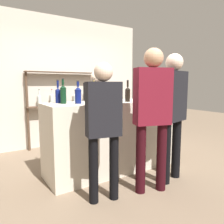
% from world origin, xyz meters
% --- Properties ---
extents(ground_plane, '(16.00, 16.00, 0.00)m').
position_xyz_m(ground_plane, '(0.00, 0.00, 0.00)').
color(ground_plane, '#7A6651').
extents(bar_counter, '(2.07, 0.67, 1.09)m').
position_xyz_m(bar_counter, '(0.00, 0.00, 0.55)').
color(bar_counter, beige).
rests_on(bar_counter, ground_plane).
extents(back_wall, '(3.67, 0.12, 2.80)m').
position_xyz_m(back_wall, '(0.00, 1.94, 1.40)').
color(back_wall, beige).
rests_on(back_wall, ground_plane).
extents(back_shelf, '(1.85, 0.18, 1.62)m').
position_xyz_m(back_shelf, '(-0.01, 1.76, 1.07)').
color(back_shelf, '#4C3828').
rests_on(back_shelf, ground_plane).
extents(counter_bottle_0, '(0.07, 0.07, 0.32)m').
position_xyz_m(counter_bottle_0, '(-0.29, 0.03, 1.22)').
color(counter_bottle_0, '#0F1956').
rests_on(counter_bottle_0, bar_counter).
extents(counter_bottle_1, '(0.08, 0.08, 0.33)m').
position_xyz_m(counter_bottle_1, '(0.18, -0.15, 1.21)').
color(counter_bottle_1, black).
rests_on(counter_bottle_1, bar_counter).
extents(counter_bottle_2, '(0.07, 0.07, 0.32)m').
position_xyz_m(counter_bottle_2, '(0.86, -0.19, 1.21)').
color(counter_bottle_2, black).
rests_on(counter_bottle_2, bar_counter).
extents(counter_bottle_3, '(0.08, 0.08, 0.34)m').
position_xyz_m(counter_bottle_3, '(-0.76, 0.05, 1.23)').
color(counter_bottle_3, black).
rests_on(counter_bottle_3, bar_counter).
extents(counter_bottle_4, '(0.08, 0.08, 0.33)m').
position_xyz_m(counter_bottle_4, '(-0.79, 0.18, 1.21)').
color(counter_bottle_4, '#0F1956').
rests_on(counter_bottle_4, bar_counter).
extents(counter_bottle_5, '(0.09, 0.09, 0.31)m').
position_xyz_m(counter_bottle_5, '(-0.58, -0.05, 1.22)').
color(counter_bottle_5, '#0F1956').
rests_on(counter_bottle_5, bar_counter).
extents(wine_glass, '(0.08, 0.08, 0.16)m').
position_xyz_m(wine_glass, '(0.04, 0.13, 1.21)').
color(wine_glass, silver).
rests_on(wine_glass, bar_counter).
extents(cork_jar, '(0.11, 0.11, 0.17)m').
position_xyz_m(cork_jar, '(-0.32, -0.17, 1.18)').
color(cork_jar, silver).
rests_on(cork_jar, bar_counter).
extents(customer_right, '(0.48, 0.30, 1.77)m').
position_xyz_m(customer_right, '(0.50, -0.77, 1.04)').
color(customer_right, black).
rests_on(customer_right, ground_plane).
extents(customer_center, '(0.48, 0.32, 1.79)m').
position_xyz_m(customer_center, '(0.04, -0.86, 1.06)').
color(customer_center, black).
rests_on(customer_center, ground_plane).
extents(server_behind_counter, '(0.49, 0.32, 1.59)m').
position_xyz_m(server_behind_counter, '(0.15, 0.79, 0.93)').
color(server_behind_counter, black).
rests_on(server_behind_counter, ground_plane).
extents(customer_left, '(0.42, 0.25, 1.60)m').
position_xyz_m(customer_left, '(-0.58, -0.74, 0.95)').
color(customer_left, black).
rests_on(customer_left, ground_plane).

